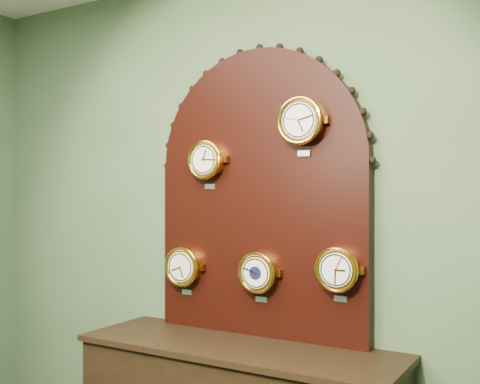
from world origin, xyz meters
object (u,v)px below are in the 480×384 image
Objects in this scene: tide_clock at (338,269)px; barometer at (258,272)px; display_board at (259,183)px; arabic_clock at (301,121)px; hygrometer at (184,266)px; roman_clock at (207,160)px.

barometer is at bearing -179.99° from tide_clock.
display_board is 5.25× the size of arabic_clock.
tide_clock reaches higher than barometer.
tide_clock is (0.46, -0.07, -0.41)m from display_board.
arabic_clock is at bearing -0.04° from hygrometer.
tide_clock is (0.75, -0.00, -0.54)m from roman_clock.
display_board is 5.76× the size of barometer.
roman_clock is 0.91× the size of arabic_clock.
hygrometer is 1.01× the size of tide_clock.
hygrometer is at bearing -179.93° from roman_clock.
barometer is at bearing -0.03° from roman_clock.
hygrometer is 1.03× the size of barometer.
roman_clock reaches higher than hygrometer.
hygrometer is at bearing 179.96° from arabic_clock.
arabic_clock is at bearing -0.07° from roman_clock.
barometer is 0.99× the size of tide_clock.
roman_clock is 0.92m from tide_clock.
display_board is 5.62× the size of hygrometer.
barometer is 0.43m from tide_clock.
roman_clock is at bearing 179.99° from tide_clock.
display_board is 5.70× the size of tide_clock.
roman_clock is at bearing 179.93° from arabic_clock.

